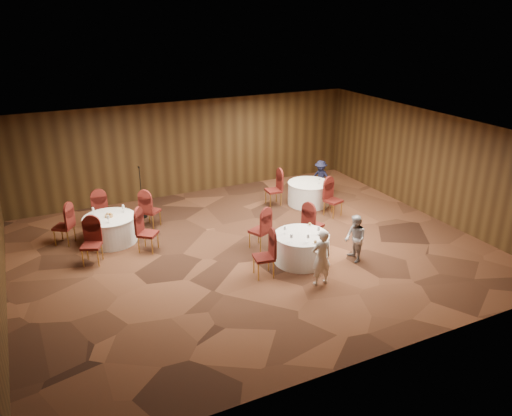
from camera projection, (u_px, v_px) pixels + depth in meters
name	position (u px, v px, depth m)	size (l,w,h in m)	color
ground	(253.00, 250.00, 13.40)	(12.00, 12.00, 0.00)	black
room_shell	(252.00, 180.00, 12.66)	(12.00, 12.00, 12.00)	silver
table_main	(301.00, 248.00, 12.66)	(1.40, 1.40, 0.74)	white
table_left	(111.00, 229.00, 13.73)	(1.42, 1.42, 0.74)	white
table_right	(309.00, 193.00, 16.38)	(1.39, 1.39, 0.74)	white
chairs_main	(280.00, 237.00, 12.98)	(2.71, 2.05, 1.00)	#3D0F0C
chairs_left	(111.00, 224.00, 13.72)	(3.16, 2.93, 1.00)	#3D0F0C
chairs_right	(303.00, 195.00, 15.84)	(1.83, 2.22, 1.00)	#3D0F0C
tabletop_main	(309.00, 233.00, 12.41)	(1.12, 1.13, 0.22)	silver
tabletop_left	(109.00, 214.00, 13.57)	(0.86, 0.80, 0.22)	silver
tabletop_right	(319.00, 179.00, 16.11)	(0.08, 0.08, 0.22)	silver
mic_stand	(142.00, 203.00, 15.31)	(0.24, 0.24, 1.62)	black
woman_a	(321.00, 258.00, 11.49)	(0.50, 0.33, 1.38)	white
woman_b	(355.00, 239.00, 12.60)	(0.60, 0.47, 1.23)	#A5A4A8
man_c	(320.00, 177.00, 17.20)	(0.77, 0.44, 1.19)	black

